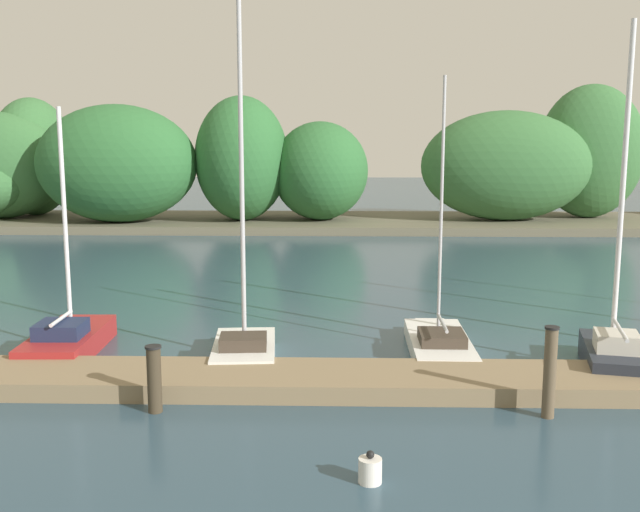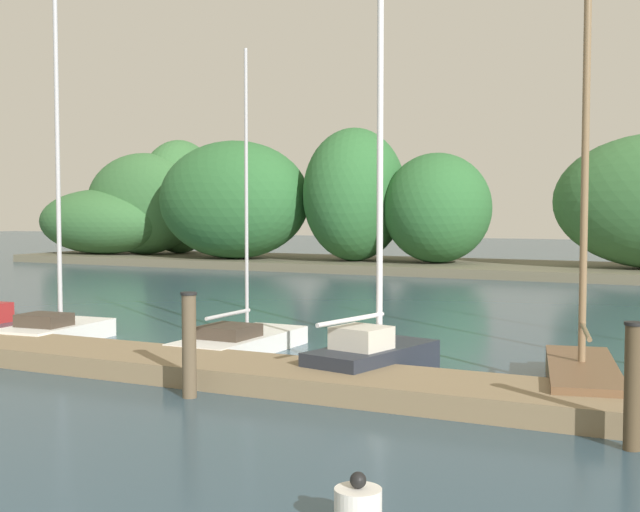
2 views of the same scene
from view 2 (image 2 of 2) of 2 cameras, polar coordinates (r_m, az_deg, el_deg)
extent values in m
cube|color=#847051|center=(13.89, -5.74, -7.98)|extent=(30.00, 1.80, 0.35)
cube|color=#66604C|center=(37.93, 15.12, -0.93)|extent=(56.00, 8.00, 0.40)
ellipsoid|color=#2D6633|center=(38.51, 8.16, 3.32)|extent=(5.00, 5.43, 5.12)
ellipsoid|color=#2D6633|center=(41.68, -6.05, 3.90)|extent=(8.17, 5.71, 5.96)
ellipsoid|color=#2D6633|center=(39.73, 2.45, 4.29)|extent=(4.81, 5.87, 6.43)
ellipsoid|color=#386B38|center=(46.89, -12.23, 3.57)|extent=(7.31, 3.98, 5.64)
ellipsoid|color=#386B38|center=(47.51, -9.73, 4.08)|extent=(4.35, 5.44, 6.45)
ellipsoid|color=#386B38|center=(47.57, -14.96, 2.32)|extent=(8.30, 4.44, 3.63)
cube|color=white|center=(18.70, -17.96, -5.14)|extent=(1.52, 2.72, 0.40)
cube|color=white|center=(19.62, -15.78, -4.77)|extent=(0.77, 0.71, 0.34)
cube|color=#3D3328|center=(18.41, -18.63, -4.24)|extent=(1.04, 0.86, 0.26)
cylinder|color=#B7B7BC|center=(18.71, -17.79, 7.03)|extent=(0.10, 0.10, 7.52)
cube|color=white|center=(16.62, -5.55, -6.09)|extent=(1.33, 3.39, 0.37)
cube|color=white|center=(17.91, -2.95, -5.46)|extent=(0.72, 0.85, 0.31)
cube|color=#3D3328|center=(16.23, -6.36, -5.23)|extent=(0.98, 1.02, 0.24)
cylinder|color=#B7B7BC|center=(16.62, -5.15, 4.46)|extent=(0.07, 0.07, 5.73)
cylinder|color=#B7B7BC|center=(16.17, -6.39, -4.05)|extent=(0.09, 1.52, 0.07)
cube|color=#232833|center=(13.99, 3.68, -7.43)|extent=(1.63, 2.78, 0.57)
cube|color=#232833|center=(14.96, 6.26, -6.86)|extent=(0.73, 0.76, 0.48)
cube|color=beige|center=(13.65, 2.91, -5.69)|extent=(0.97, 0.94, 0.37)
cylinder|color=silver|center=(13.94, 4.20, 7.09)|extent=(0.11, 0.11, 6.48)
cylinder|color=silver|center=(13.37, 2.21, -4.43)|extent=(0.45, 1.76, 0.08)
cube|color=brown|center=(13.54, 17.78, -8.16)|extent=(1.75, 3.72, 0.46)
cube|color=brown|center=(15.13, 17.41, -7.05)|extent=(0.74, 0.99, 0.39)
cylinder|color=#7F6647|center=(13.62, 18.00, 8.73)|extent=(0.12, 0.12, 7.50)
cylinder|color=#7F6647|center=(12.91, 17.98, -4.98)|extent=(0.42, 1.70, 0.07)
cylinder|color=brown|center=(12.71, -9.09, -6.23)|extent=(0.22, 0.22, 1.58)
cylinder|color=black|center=(12.60, -9.12, -2.59)|extent=(0.25, 0.25, 0.04)
cylinder|color=#4C3D28|center=(10.56, 20.92, -8.56)|extent=(0.20, 0.20, 1.50)
cylinder|color=black|center=(10.43, 21.01, -4.41)|extent=(0.23, 0.23, 0.04)
cylinder|color=white|center=(7.63, 2.66, -17.26)|extent=(0.43, 0.43, 0.40)
sphere|color=black|center=(7.54, 2.67, -15.31)|extent=(0.15, 0.15, 0.15)
camera|label=1|loc=(11.22, -74.75, 10.99)|focal=41.29mm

